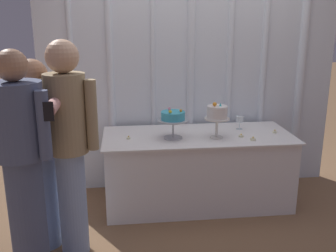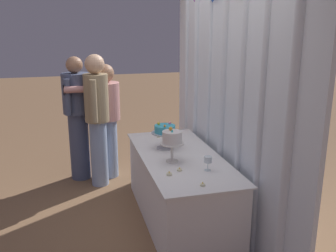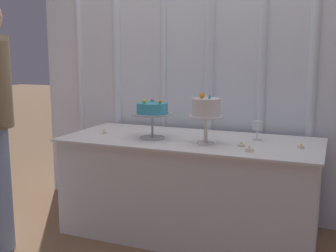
{
  "view_description": "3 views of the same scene",
  "coord_description": "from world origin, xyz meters",
  "px_view_note": "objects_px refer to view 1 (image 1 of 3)",
  "views": [
    {
      "loc": [
        -0.71,
        -3.45,
        1.82
      ],
      "look_at": [
        -0.28,
        0.2,
        0.79
      ],
      "focal_mm": 41.35,
      "sensor_mm": 36.0,
      "label": 1
    },
    {
      "loc": [
        3.49,
        -0.96,
        2.04
      ],
      "look_at": [
        -0.23,
        0.04,
        0.98
      ],
      "focal_mm": 40.15,
      "sensor_mm": 36.0,
      "label": 2
    },
    {
      "loc": [
        0.96,
        -2.69,
        1.33
      ],
      "look_at": [
        -0.17,
        0.1,
        0.8
      ],
      "focal_mm": 44.58,
      "sensor_mm": 36.0,
      "label": 3
    }
  ],
  "objects_px": {
    "wine_glass": "(240,120)",
    "tealight_near_right": "(253,139)",
    "cake_display_nearright": "(217,114)",
    "guest_girl_blue_dress": "(38,149)",
    "guest_man_pink_jacket": "(22,159)",
    "tealight_far_right": "(275,132)",
    "cake_display_nearleft": "(173,118)",
    "tealight_far_left": "(128,138)",
    "guest_man_dark_suit": "(68,140)",
    "cake_table": "(197,169)",
    "tealight_near_left": "(241,136)"
  },
  "relations": [
    {
      "from": "tealight_near_right",
      "to": "tealight_far_right",
      "type": "height_order",
      "value": "tealight_near_right"
    },
    {
      "from": "tealight_near_left",
      "to": "guest_man_dark_suit",
      "type": "xyz_separation_m",
      "value": [
        -1.53,
        -0.62,
        0.21
      ]
    },
    {
      "from": "tealight_far_left",
      "to": "guest_girl_blue_dress",
      "type": "relative_size",
      "value": 0.03
    },
    {
      "from": "tealight_near_left",
      "to": "guest_man_pink_jacket",
      "type": "height_order",
      "value": "guest_man_pink_jacket"
    },
    {
      "from": "cake_table",
      "to": "tealight_far_left",
      "type": "xyz_separation_m",
      "value": [
        -0.68,
        -0.06,
        0.37
      ]
    },
    {
      "from": "wine_glass",
      "to": "guest_man_pink_jacket",
      "type": "distance_m",
      "value": 2.17
    },
    {
      "from": "tealight_far_left",
      "to": "cake_display_nearleft",
      "type": "bearing_deg",
      "value": -3.88
    },
    {
      "from": "guest_man_dark_suit",
      "to": "tealight_far_right",
      "type": "bearing_deg",
      "value": 20.49
    },
    {
      "from": "tealight_near_right",
      "to": "tealight_far_left",
      "type": "bearing_deg",
      "value": 171.23
    },
    {
      "from": "cake_table",
      "to": "tealight_near_right",
      "type": "height_order",
      "value": "tealight_near_right"
    },
    {
      "from": "cake_display_nearright",
      "to": "guest_girl_blue_dress",
      "type": "distance_m",
      "value": 1.61
    },
    {
      "from": "wine_glass",
      "to": "tealight_far_right",
      "type": "distance_m",
      "value": 0.36
    },
    {
      "from": "guest_man_dark_suit",
      "to": "tealight_far_left",
      "type": "bearing_deg",
      "value": 56.13
    },
    {
      "from": "tealight_near_left",
      "to": "guest_man_pink_jacket",
      "type": "relative_size",
      "value": 0.03
    },
    {
      "from": "tealight_far_left",
      "to": "guest_man_dark_suit",
      "type": "bearing_deg",
      "value": -123.87
    },
    {
      "from": "cake_display_nearright",
      "to": "guest_girl_blue_dress",
      "type": "height_order",
      "value": "guest_girl_blue_dress"
    },
    {
      "from": "cake_display_nearright",
      "to": "tealight_far_left",
      "type": "distance_m",
      "value": 0.86
    },
    {
      "from": "cake_table",
      "to": "tealight_far_right",
      "type": "relative_size",
      "value": 41.5
    },
    {
      "from": "tealight_far_right",
      "to": "guest_man_dark_suit",
      "type": "height_order",
      "value": "guest_man_dark_suit"
    },
    {
      "from": "cake_table",
      "to": "guest_girl_blue_dress",
      "type": "xyz_separation_m",
      "value": [
        -1.38,
        -0.6,
        0.48
      ]
    },
    {
      "from": "tealight_far_left",
      "to": "guest_man_pink_jacket",
      "type": "xyz_separation_m",
      "value": [
        -0.74,
        -0.91,
        0.16
      ]
    },
    {
      "from": "wine_glass",
      "to": "tealight_near_right",
      "type": "distance_m",
      "value": 0.38
    },
    {
      "from": "cake_display_nearright",
      "to": "guest_man_pink_jacket",
      "type": "xyz_separation_m",
      "value": [
        -1.57,
        -0.85,
        -0.07
      ]
    },
    {
      "from": "cake_display_nearleft",
      "to": "tealight_near_right",
      "type": "relative_size",
      "value": 5.74
    },
    {
      "from": "cake_display_nearright",
      "to": "guest_man_pink_jacket",
      "type": "relative_size",
      "value": 0.21
    },
    {
      "from": "cake_table",
      "to": "guest_man_dark_suit",
      "type": "relative_size",
      "value": 1.1
    },
    {
      "from": "cake_table",
      "to": "guest_man_pink_jacket",
      "type": "height_order",
      "value": "guest_man_pink_jacket"
    },
    {
      "from": "wine_glass",
      "to": "tealight_near_left",
      "type": "relative_size",
      "value": 2.75
    },
    {
      "from": "tealight_far_right",
      "to": "guest_man_dark_suit",
      "type": "xyz_separation_m",
      "value": [
        -1.9,
        -0.71,
        0.21
      ]
    },
    {
      "from": "cake_display_nearleft",
      "to": "cake_display_nearright",
      "type": "bearing_deg",
      "value": -4.65
    },
    {
      "from": "guest_girl_blue_dress",
      "to": "tealight_far_left",
      "type": "bearing_deg",
      "value": 37.34
    },
    {
      "from": "cake_display_nearright",
      "to": "tealight_near_left",
      "type": "bearing_deg",
      "value": 1.03
    },
    {
      "from": "guest_girl_blue_dress",
      "to": "guest_man_pink_jacket",
      "type": "relative_size",
      "value": 0.94
    },
    {
      "from": "tealight_near_right",
      "to": "cake_display_nearright",
      "type": "bearing_deg",
      "value": 160.17
    },
    {
      "from": "guest_girl_blue_dress",
      "to": "cake_display_nearright",
      "type": "bearing_deg",
      "value": 17.28
    },
    {
      "from": "cake_display_nearleft",
      "to": "tealight_far_right",
      "type": "relative_size",
      "value": 6.55
    },
    {
      "from": "wine_glass",
      "to": "guest_girl_blue_dress",
      "type": "xyz_separation_m",
      "value": [
        -1.84,
        -0.74,
        0.01
      ]
    },
    {
      "from": "cake_table",
      "to": "tealight_far_left",
      "type": "distance_m",
      "value": 0.77
    },
    {
      "from": "cake_display_nearleft",
      "to": "tealight_far_right",
      "type": "height_order",
      "value": "cake_display_nearleft"
    },
    {
      "from": "tealight_near_left",
      "to": "tealight_far_right",
      "type": "height_order",
      "value": "tealight_far_right"
    },
    {
      "from": "cake_display_nearleft",
      "to": "cake_display_nearright",
      "type": "distance_m",
      "value": 0.41
    },
    {
      "from": "tealight_near_right",
      "to": "tealight_far_right",
      "type": "relative_size",
      "value": 1.14
    },
    {
      "from": "cake_display_nearleft",
      "to": "cake_display_nearright",
      "type": "height_order",
      "value": "cake_display_nearright"
    },
    {
      "from": "tealight_near_right",
      "to": "guest_girl_blue_dress",
      "type": "height_order",
      "value": "guest_girl_blue_dress"
    },
    {
      "from": "wine_glass",
      "to": "tealight_far_left",
      "type": "height_order",
      "value": "wine_glass"
    },
    {
      "from": "tealight_near_left",
      "to": "tealight_far_left",
      "type": "bearing_deg",
      "value": 176.94
    },
    {
      "from": "guest_man_pink_jacket",
      "to": "guest_man_dark_suit",
      "type": "bearing_deg",
      "value": 39.23
    },
    {
      "from": "cake_display_nearleft",
      "to": "wine_glass",
      "type": "height_order",
      "value": "cake_display_nearleft"
    },
    {
      "from": "cake_table",
      "to": "guest_girl_blue_dress",
      "type": "bearing_deg",
      "value": -156.44
    },
    {
      "from": "cake_display_nearright",
      "to": "tealight_far_right",
      "type": "distance_m",
      "value": 0.66
    }
  ]
}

